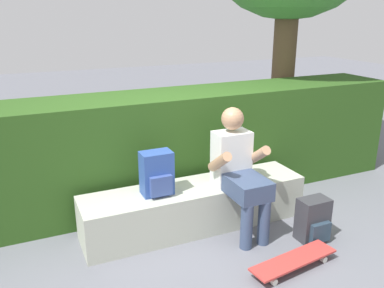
{
  "coord_description": "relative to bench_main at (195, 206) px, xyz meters",
  "views": [
    {
      "loc": [
        -1.47,
        -2.86,
        2.01
      ],
      "look_at": [
        0.01,
        0.45,
        0.81
      ],
      "focal_mm": 37.88,
      "sensor_mm": 36.0,
      "label": 1
    }
  ],
  "objects": [
    {
      "name": "ground_plane",
      "position": [
        0.0,
        -0.34,
        -0.21
      ],
      "size": [
        24.0,
        24.0,
        0.0
      ],
      "primitive_type": "plane",
      "color": "slate"
    },
    {
      "name": "bench_main",
      "position": [
        0.0,
        0.0,
        0.0
      ],
      "size": [
        2.18,
        0.51,
        0.42
      ],
      "color": "#AFB2A1",
      "rests_on": "ground"
    },
    {
      "name": "person_skater",
      "position": [
        0.34,
        -0.22,
        0.42
      ],
      "size": [
        0.49,
        0.62,
        1.17
      ],
      "color": "white",
      "rests_on": "ground"
    },
    {
      "name": "skateboard_near_person",
      "position": [
        0.44,
        -0.96,
        -0.14
      ],
      "size": [
        0.82,
        0.31,
        0.09
      ],
      "color": "#BC3833",
      "rests_on": "ground"
    },
    {
      "name": "backpack_on_bench",
      "position": [
        -0.38,
        -0.01,
        0.41
      ],
      "size": [
        0.28,
        0.23,
        0.4
      ],
      "color": "#2D4C99",
      "rests_on": "bench_main"
    },
    {
      "name": "backpack_on_ground",
      "position": [
        0.88,
        -0.66,
        -0.02
      ],
      "size": [
        0.28,
        0.23,
        0.4
      ],
      "color": "#333338",
      "rests_on": "ground"
    },
    {
      "name": "hedge_row",
      "position": [
        0.26,
        0.74,
        0.38
      ],
      "size": [
        5.07,
        0.75,
        1.18
      ],
      "color": "#294E19",
      "rests_on": "ground"
    }
  ]
}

